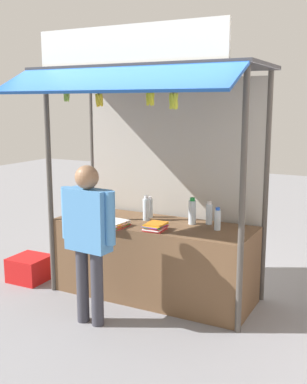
# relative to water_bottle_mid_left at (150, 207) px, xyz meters

# --- Properties ---
(ground_plane) EXTENTS (20.00, 20.00, 0.00)m
(ground_plane) POSITION_rel_water_bottle_mid_left_xyz_m (0.16, -0.22, -0.97)
(ground_plane) COLOR gray
(stall_counter) EXTENTS (2.24, 0.79, 0.86)m
(stall_counter) POSITION_rel_water_bottle_mid_left_xyz_m (0.16, -0.22, -0.54)
(stall_counter) COLOR brown
(stall_counter) RESTS_ON ground
(stall_structure) EXTENTS (2.44, 1.59, 2.88)m
(stall_structure) POSITION_rel_water_bottle_mid_left_xyz_m (0.16, -0.12, 0.78)
(stall_structure) COLOR #4C4742
(stall_structure) RESTS_ON ground
(water_bottle_mid_left) EXTENTS (0.07, 0.07, 0.25)m
(water_bottle_mid_left) POSITION_rel_water_bottle_mid_left_xyz_m (0.00, 0.00, 0.00)
(water_bottle_mid_left) COLOR silver
(water_bottle_mid_left) RESTS_ON stall_counter
(water_bottle_front_left) EXTENTS (0.07, 0.07, 0.24)m
(water_bottle_front_left) POSITION_rel_water_bottle_mid_left_xyz_m (0.89, -0.17, -0.00)
(water_bottle_front_left) COLOR silver
(water_bottle_front_left) RESTS_ON stall_counter
(water_bottle_left) EXTENTS (0.07, 0.07, 0.25)m
(water_bottle_left) POSITION_rel_water_bottle_mid_left_xyz_m (0.73, 0.01, 0.00)
(water_bottle_left) COLOR silver
(water_bottle_left) RESTS_ON stall_counter
(water_bottle_far_right) EXTENTS (0.08, 0.08, 0.30)m
(water_bottle_far_right) POSITION_rel_water_bottle_mid_left_xyz_m (0.56, -0.07, 0.02)
(water_bottle_far_right) COLOR silver
(water_bottle_far_right) RESTS_ON stall_counter
(water_bottle_mid_right) EXTENTS (0.08, 0.08, 0.28)m
(water_bottle_mid_right) POSITION_rel_water_bottle_mid_left_xyz_m (0.03, -0.15, 0.02)
(water_bottle_mid_right) COLOR silver
(water_bottle_mid_right) RESTS_ON stall_counter
(magazine_stack_far_left) EXTENTS (0.22, 0.26, 0.08)m
(magazine_stack_far_left) POSITION_rel_water_bottle_mid_left_xyz_m (0.32, -0.48, -0.08)
(magazine_stack_far_left) COLOR red
(magazine_stack_far_left) RESTS_ON stall_counter
(magazine_stack_rear_center) EXTENTS (0.27, 0.29, 0.06)m
(magazine_stack_rear_center) POSITION_rel_water_bottle_mid_left_xyz_m (-0.14, -0.54, -0.08)
(magazine_stack_rear_center) COLOR red
(magazine_stack_rear_center) RESTS_ON stall_counter
(banana_bunch_leftmost) EXTENTS (0.08, 0.08, 0.22)m
(banana_bunch_leftmost) POSITION_rel_water_bottle_mid_left_xyz_m (-0.60, -0.72, 1.27)
(banana_bunch_leftmost) COLOR #332D23
(banana_bunch_inner_right) EXTENTS (0.10, 0.09, 0.28)m
(banana_bunch_inner_right) POSITION_rel_water_bottle_mid_left_xyz_m (-0.19, -0.72, 1.23)
(banana_bunch_inner_right) COLOR #332D23
(banana_bunch_inner_left) EXTENTS (0.10, 0.10, 0.27)m
(banana_bunch_inner_left) POSITION_rel_water_bottle_mid_left_xyz_m (0.38, -0.72, 1.24)
(banana_bunch_inner_left) COLOR #332D23
(banana_bunch_rightmost) EXTENTS (0.10, 0.11, 0.30)m
(banana_bunch_rightmost) POSITION_rel_water_bottle_mid_left_xyz_m (0.63, -0.72, 1.22)
(banana_bunch_rightmost) COLOR #332D23
(vendor_person) EXTENTS (0.60, 0.23, 1.59)m
(vendor_person) POSITION_rel_water_bottle_mid_left_xyz_m (-0.08, -1.11, -0.01)
(vendor_person) COLOR #383842
(vendor_person) RESTS_ON ground
(plastic_crate) EXTENTS (0.44, 0.44, 0.30)m
(plastic_crate) POSITION_rel_water_bottle_mid_left_xyz_m (-1.42, -0.51, -0.82)
(plastic_crate) COLOR red
(plastic_crate) RESTS_ON ground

